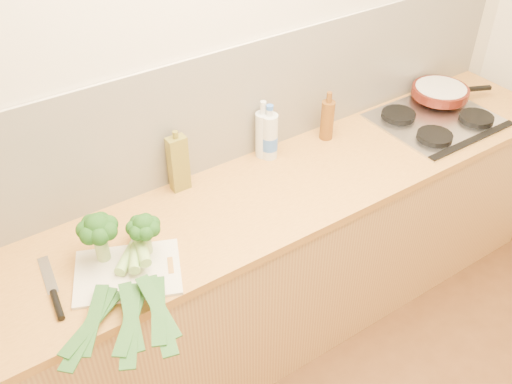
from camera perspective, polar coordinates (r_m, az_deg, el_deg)
room_shell at (r=2.48m, az=-2.33°, el=8.54°), size 3.50×3.50×3.50m
counter at (r=2.73m, az=1.31°, el=-7.29°), size 3.20×0.62×0.90m
gas_hob at (r=3.02m, az=17.70°, el=6.99°), size 0.58×0.50×0.04m
chopping_board at (r=2.12m, az=-12.70°, el=-7.83°), size 0.45×0.40×0.01m
broccoli_left at (r=2.09m, az=-15.55°, el=-3.64°), size 0.15×0.15×0.20m
broccoli_right at (r=2.09m, az=-11.18°, el=-3.52°), size 0.13×0.13×0.17m
leek_front at (r=2.08m, az=-13.51°, el=-7.84°), size 0.52×0.51×0.04m
leek_mid at (r=2.04m, az=-12.09°, el=-8.09°), size 0.33×0.58×0.04m
leek_back at (r=2.03m, az=-10.87°, el=-7.30°), size 0.22×0.64×0.04m
chefs_knife at (r=2.10m, az=-19.48°, el=-9.88°), size 0.07×0.33×0.02m
skillet at (r=3.18m, az=18.00°, el=9.55°), size 0.41×0.29×0.05m
oil_tin at (r=2.39m, az=-7.77°, el=2.88°), size 0.08×0.05×0.28m
glass_bottle at (r=2.58m, az=0.71°, el=5.85°), size 0.07×0.07×0.28m
amber_bottle at (r=2.73m, az=7.14°, el=7.23°), size 0.06×0.06×0.24m
water_bottle at (r=2.57m, az=1.35°, el=5.48°), size 0.08×0.08×0.25m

